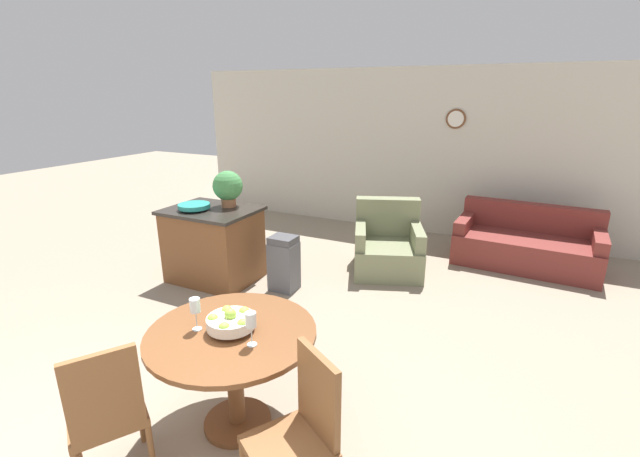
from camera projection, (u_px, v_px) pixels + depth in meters
The scene contains 13 objects.
wall_back at pixel (407, 152), 7.18m from camera, with size 8.00×0.09×2.70m.
dining_table at pixel (233, 353), 2.92m from camera, with size 1.15×1.15×0.77m.
dining_chair_near_left at pixel (106, 410), 2.47m from camera, with size 0.58×0.58×0.98m.
dining_chair_near_right at pixel (301, 430), 2.33m from camera, with size 0.58×0.58×0.98m.
fruit_bowl at pixel (231, 321), 2.85m from camera, with size 0.32×0.32×0.16m.
wine_glass_left at pixel (195, 307), 2.84m from camera, with size 0.07×0.07×0.23m.
wine_glass_right at pixel (251, 321), 2.66m from camera, with size 0.07×0.07×0.23m.
kitchen_island at pixel (214, 244), 5.39m from camera, with size 1.10×0.85×0.93m.
teal_bowl at pixel (194, 206), 5.19m from camera, with size 0.38×0.38×0.08m.
potted_plant at pixel (228, 187), 5.29m from camera, with size 0.37×0.37×0.45m.
trash_bin at pixel (284, 263), 5.13m from camera, with size 0.31×0.28×0.68m.
couch at pixel (526, 245), 5.91m from camera, with size 1.87×1.01×0.81m.
armchair at pixel (387, 248), 5.75m from camera, with size 1.15×1.19×0.92m.
Camera 1 is at (1.85, -1.01, 2.29)m, focal length 24.00 mm.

